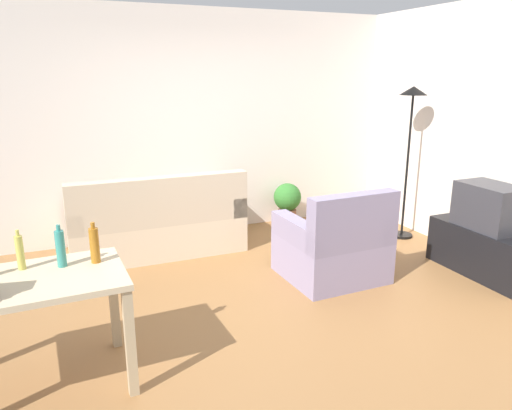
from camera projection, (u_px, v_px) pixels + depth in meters
The scene contains 13 objects.
ground_plane at pixel (267, 302), 4.29m from camera, with size 5.20×4.40×0.02m, color olive.
wall_rear at pixel (195, 124), 5.88m from camera, with size 5.20×0.10×2.70m, color silver.
wall_right at pixel (502, 135), 4.90m from camera, with size 0.10×4.40×2.70m, color beige.
couch at pixel (157, 226), 5.38m from camera, with size 1.88×0.84×0.92m.
tv_stand at pixel (484, 251), 4.83m from camera, with size 0.44×1.10×0.48m.
tv at pixel (490, 207), 4.71m from camera, with size 0.41×0.60×0.44m.
torchiere_lamp at pixel (411, 121), 5.61m from camera, with size 0.32×0.32×1.81m.
desk at pixel (24, 297), 2.93m from camera, with size 1.23×0.75×0.76m.
potted_plant at pixel (287, 201), 6.31m from camera, with size 0.36×0.36×0.57m.
armchair at pixel (334, 247), 4.69m from camera, with size 0.93×0.87×0.92m.
bottle_squat at pixel (20, 252), 3.03m from camera, with size 0.05×0.05×0.26m.
bottle_tall at pixel (61, 248), 3.08m from camera, with size 0.06×0.06×0.28m.
bottle_amber at pixel (94, 245), 3.14m from camera, with size 0.06×0.06×0.27m.
Camera 1 is at (-1.61, -3.56, 1.97)m, focal length 33.87 mm.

